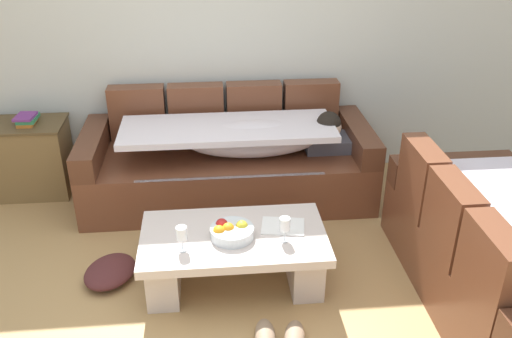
{
  "coord_description": "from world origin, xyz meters",
  "views": [
    {
      "loc": [
        0.07,
        -2.51,
        2.38
      ],
      "look_at": [
        0.41,
        1.03,
        0.55
      ],
      "focal_mm": 38.73,
      "sensor_mm": 36.0,
      "label": 1
    }
  ],
  "objects_px": {
    "coffee_table": "(234,252)",
    "crumpled_garment": "(110,272)",
    "wine_glass_near_right": "(285,225)",
    "fruit_bowl": "(231,231)",
    "side_cabinet": "(26,158)",
    "pair_of_shoes": "(280,336)",
    "couch_along_wall": "(233,161)",
    "couch_near_window": "(500,259)",
    "book_stack_on_cabinet": "(27,119)",
    "wine_glass_near_left": "(182,234)",
    "open_magazine": "(283,226)"
  },
  "relations": [
    {
      "from": "coffee_table",
      "to": "crumpled_garment",
      "type": "xyz_separation_m",
      "value": [
        -0.83,
        0.1,
        -0.18
      ]
    },
    {
      "from": "crumpled_garment",
      "to": "wine_glass_near_right",
      "type": "bearing_deg",
      "value": -10.06
    },
    {
      "from": "fruit_bowl",
      "to": "crumpled_garment",
      "type": "relative_size",
      "value": 0.7
    },
    {
      "from": "side_cabinet",
      "to": "pair_of_shoes",
      "type": "height_order",
      "value": "side_cabinet"
    },
    {
      "from": "wine_glass_near_right",
      "to": "pair_of_shoes",
      "type": "height_order",
      "value": "wine_glass_near_right"
    },
    {
      "from": "couch_along_wall",
      "to": "couch_near_window",
      "type": "xyz_separation_m",
      "value": [
        1.57,
        -1.53,
        0.0
      ]
    },
    {
      "from": "couch_along_wall",
      "to": "book_stack_on_cabinet",
      "type": "relative_size",
      "value": 10.19
    },
    {
      "from": "wine_glass_near_left",
      "to": "pair_of_shoes",
      "type": "distance_m",
      "value": 0.84
    },
    {
      "from": "couch_along_wall",
      "to": "pair_of_shoes",
      "type": "height_order",
      "value": "couch_along_wall"
    },
    {
      "from": "couch_along_wall",
      "to": "wine_glass_near_left",
      "type": "xyz_separation_m",
      "value": [
        -0.38,
        -1.31,
        0.17
      ]
    },
    {
      "from": "crumpled_garment",
      "to": "fruit_bowl",
      "type": "bearing_deg",
      "value": -9.01
    },
    {
      "from": "coffee_table",
      "to": "fruit_bowl",
      "type": "xyz_separation_m",
      "value": [
        -0.02,
        -0.02,
        0.18
      ]
    },
    {
      "from": "open_magazine",
      "to": "side_cabinet",
      "type": "xyz_separation_m",
      "value": [
        -2.01,
        1.34,
        -0.06
      ]
    },
    {
      "from": "wine_glass_near_right",
      "to": "side_cabinet",
      "type": "relative_size",
      "value": 0.23
    },
    {
      "from": "open_magazine",
      "to": "fruit_bowl",
      "type": "bearing_deg",
      "value": -156.9
    },
    {
      "from": "open_magazine",
      "to": "pair_of_shoes",
      "type": "height_order",
      "value": "open_magazine"
    },
    {
      "from": "coffee_table",
      "to": "pair_of_shoes",
      "type": "distance_m",
      "value": 0.66
    },
    {
      "from": "couch_near_window",
      "to": "wine_glass_near_right",
      "type": "xyz_separation_m",
      "value": [
        -1.31,
        0.26,
        0.16
      ]
    },
    {
      "from": "couch_near_window",
      "to": "couch_along_wall",
      "type": "bearing_deg",
      "value": 45.76
    },
    {
      "from": "wine_glass_near_left",
      "to": "pair_of_shoes",
      "type": "xyz_separation_m",
      "value": [
        0.55,
        -0.44,
        -0.45
      ]
    },
    {
      "from": "coffee_table",
      "to": "fruit_bowl",
      "type": "distance_m",
      "value": 0.19
    },
    {
      "from": "wine_glass_near_left",
      "to": "pair_of_shoes",
      "type": "relative_size",
      "value": 0.51
    },
    {
      "from": "coffee_table",
      "to": "fruit_bowl",
      "type": "relative_size",
      "value": 4.29
    },
    {
      "from": "wine_glass_near_left",
      "to": "couch_along_wall",
      "type": "bearing_deg",
      "value": 73.84
    },
    {
      "from": "coffee_table",
      "to": "open_magazine",
      "type": "height_order",
      "value": "open_magazine"
    },
    {
      "from": "couch_along_wall",
      "to": "crumpled_garment",
      "type": "distance_m",
      "value": 1.42
    },
    {
      "from": "open_magazine",
      "to": "wine_glass_near_left",
      "type": "bearing_deg",
      "value": -153.06
    },
    {
      "from": "side_cabinet",
      "to": "book_stack_on_cabinet",
      "type": "bearing_deg",
      "value": 0.45
    },
    {
      "from": "wine_glass_near_left",
      "to": "open_magazine",
      "type": "xyz_separation_m",
      "value": [
        0.65,
        0.2,
        -0.11
      ]
    },
    {
      "from": "wine_glass_near_right",
      "to": "book_stack_on_cabinet",
      "type": "xyz_separation_m",
      "value": [
        -1.93,
        1.5,
        0.18
      ]
    },
    {
      "from": "fruit_bowl",
      "to": "couch_along_wall",
      "type": "bearing_deg",
      "value": 86.38
    },
    {
      "from": "fruit_bowl",
      "to": "crumpled_garment",
      "type": "distance_m",
      "value": 0.9
    },
    {
      "from": "crumpled_garment",
      "to": "book_stack_on_cabinet",
      "type": "bearing_deg",
      "value": 120.96
    },
    {
      "from": "couch_along_wall",
      "to": "pair_of_shoes",
      "type": "bearing_deg",
      "value": -84.41
    },
    {
      "from": "fruit_bowl",
      "to": "pair_of_shoes",
      "type": "height_order",
      "value": "fruit_bowl"
    },
    {
      "from": "side_cabinet",
      "to": "open_magazine",
      "type": "bearing_deg",
      "value": -33.66
    },
    {
      "from": "couch_near_window",
      "to": "open_magazine",
      "type": "xyz_separation_m",
      "value": [
        -1.3,
        0.41,
        0.05
      ]
    },
    {
      "from": "pair_of_shoes",
      "to": "side_cabinet",
      "type": "bearing_deg",
      "value": 134.01
    },
    {
      "from": "couch_along_wall",
      "to": "coffee_table",
      "type": "height_order",
      "value": "couch_along_wall"
    },
    {
      "from": "couch_near_window",
      "to": "pair_of_shoes",
      "type": "relative_size",
      "value": 5.72
    },
    {
      "from": "side_cabinet",
      "to": "book_stack_on_cabinet",
      "type": "xyz_separation_m",
      "value": [
        0.07,
        0.0,
        0.36
      ]
    },
    {
      "from": "open_magazine",
      "to": "crumpled_garment",
      "type": "distance_m",
      "value": 1.21
    },
    {
      "from": "open_magazine",
      "to": "side_cabinet",
      "type": "bearing_deg",
      "value": 156.45
    },
    {
      "from": "wine_glass_near_right",
      "to": "crumpled_garment",
      "type": "bearing_deg",
      "value": 169.94
    },
    {
      "from": "couch_along_wall",
      "to": "fruit_bowl",
      "type": "relative_size",
      "value": 8.43
    },
    {
      "from": "book_stack_on_cabinet",
      "to": "wine_glass_near_left",
      "type": "bearing_deg",
      "value": -50.06
    },
    {
      "from": "couch_near_window",
      "to": "fruit_bowl",
      "type": "height_order",
      "value": "couch_near_window"
    },
    {
      "from": "open_magazine",
      "to": "book_stack_on_cabinet",
      "type": "distance_m",
      "value": 2.38
    },
    {
      "from": "wine_glass_near_left",
      "to": "crumpled_garment",
      "type": "relative_size",
      "value": 0.42
    },
    {
      "from": "open_magazine",
      "to": "wine_glass_near_right",
      "type": "bearing_deg",
      "value": -84.65
    }
  ]
}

